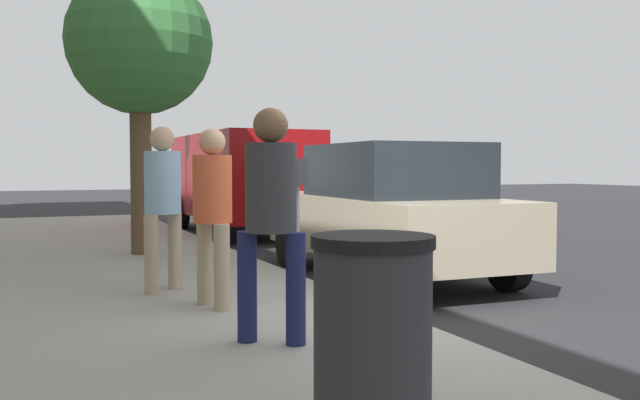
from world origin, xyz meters
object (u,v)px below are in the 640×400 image
parking_meter (296,198)px  pedestrian_bystander (271,205)px  parked_van_far (241,177)px  parking_officer (163,195)px  parked_sedan_near (389,211)px  pedestrian_at_meter (213,204)px  trash_bin (373,341)px  street_tree (139,45)px  traffic_signal (153,114)px

parking_meter → pedestrian_bystander: pedestrian_bystander is taller
parked_van_far → pedestrian_bystander: bearing=164.3°
parking_officer → parked_sedan_near: 3.17m
parked_sedan_near → pedestrian_at_meter: bearing=120.3°
parked_sedan_near → trash_bin: bearing=150.1°
pedestrian_bystander → trash_bin: (-2.01, 0.20, -0.54)m
pedestrian_bystander → street_tree: street_tree is taller
pedestrian_bystander → traffic_signal: (9.81, -0.87, 1.38)m
parked_sedan_near → parked_van_far: parked_van_far is taller
trash_bin → parking_officer: bearing=1.7°
parked_sedan_near → traffic_signal: 7.15m
parking_officer → pedestrian_at_meter: bearing=-24.6°
street_tree → trash_bin: size_ratio=4.26×
pedestrian_bystander → parked_sedan_near: (3.13, -2.76, -0.30)m
parked_van_far → street_tree: 5.28m
parking_meter → street_tree: bearing=10.9°
parking_officer → parked_van_far: size_ratio=0.34×
parked_van_far → street_tree: street_tree is taller
parking_officer → parked_van_far: bearing=117.5°
parking_meter → parking_officer: bearing=49.3°
pedestrian_bystander → traffic_signal: 9.95m
parking_meter → traffic_signal: traffic_signal is taller
traffic_signal → trash_bin: bearing=174.8°
pedestrian_at_meter → pedestrian_bystander: (-1.48, -0.06, 0.06)m
pedestrian_at_meter → parking_officer: 1.05m
parking_meter → pedestrian_at_meter: bearing=92.6°
trash_bin → street_tree: bearing=-1.3°
pedestrian_at_meter → traffic_signal: 8.50m
parked_van_far → trash_bin: 12.21m
pedestrian_bystander → trash_bin: bearing=-147.6°
parked_sedan_near → parked_van_far: (6.70, -0.00, 0.36)m
pedestrian_at_meter → parked_van_far: parked_van_far is taller
pedestrian_bystander → parked_sedan_near: size_ratio=0.40×
parking_meter → trash_bin: size_ratio=1.40×
street_tree → trash_bin: bearing=178.7°
pedestrian_bystander → parked_van_far: size_ratio=0.34×
pedestrian_bystander → traffic_signal: traffic_signal is taller
street_tree → parked_sedan_near: bearing=-134.2°
parking_meter → pedestrian_bystander: 1.72m
parking_meter → parking_officer: (0.97, 1.13, 0.01)m
pedestrian_bystander → parking_officer: bearing=45.7°
parking_officer → trash_bin: bearing=-38.0°
parking_meter → parked_sedan_near: parked_sedan_near is taller
parking_officer → trash_bin: parking_officer is taller
parking_meter → parked_van_far: 8.53m
pedestrian_at_meter → trash_bin: pedestrian_at_meter is taller
parking_officer → street_tree: street_tree is taller
pedestrian_bystander → parking_meter: bearing=10.4°
parking_meter → traffic_signal: bearing=-0.5°
pedestrian_at_meter → parking_officer: (1.01, 0.27, 0.05)m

